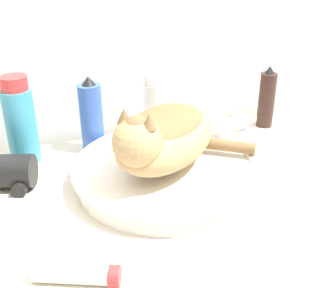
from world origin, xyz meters
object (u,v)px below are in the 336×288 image
cat (163,135)px  hairspray_can_black (267,99)px  faucet (237,127)px  spray_bottle_trigger (91,117)px  lotion_bottle_white (155,106)px  cream_tube (78,274)px  mouthwash_bottle (20,122)px

cat → hairspray_can_black: size_ratio=2.10×
faucet → hairspray_can_black: size_ratio=0.72×
spray_bottle_trigger → faucet: bearing=-16.5°
lotion_bottle_white → cream_tube: (-0.27, -0.46, -0.09)m
hairspray_can_black → cream_tube: hairspray_can_black is taller
faucet → lotion_bottle_white: lotion_bottle_white is taller
cream_tube → spray_bottle_trigger: bearing=77.4°
mouthwash_bottle → spray_bottle_trigger: mouthwash_bottle is taller
cat → faucet: 0.27m
hairspray_can_black → cream_tube: bearing=-142.9°
cat → spray_bottle_trigger: 0.25m
cream_tube → lotion_bottle_white: bearing=59.5°
lotion_bottle_white → spray_bottle_trigger: 0.17m
cat → spray_bottle_trigger: bearing=-105.6°
spray_bottle_trigger → lotion_bottle_white: bearing=0.0°
spray_bottle_trigger → cream_tube: size_ratio=1.38×
faucet → spray_bottle_trigger: spray_bottle_trigger is taller
mouthwash_bottle → hairspray_can_black: bearing=0.0°
lotion_bottle_white → spray_bottle_trigger: lotion_bottle_white is taller
faucet → mouthwash_bottle: 0.54m
hairspray_can_black → lotion_bottle_white: bearing=180.0°
lotion_bottle_white → cream_tube: lotion_bottle_white is taller
cat → lotion_bottle_white: bearing=-146.5°
faucet → cream_tube: bearing=13.1°
lotion_bottle_white → cream_tube: bearing=-120.5°
spray_bottle_trigger → cream_tube: bearing=-102.6°
hairspray_can_black → spray_bottle_trigger: (-0.51, 0.00, 0.01)m
mouthwash_bottle → spray_bottle_trigger: 0.17m
lotion_bottle_white → mouthwash_bottle: bearing=180.0°
hairspray_can_black → spray_bottle_trigger: spray_bottle_trigger is taller
faucet → cream_tube: (-0.46, -0.35, -0.04)m
mouthwash_bottle → spray_bottle_trigger: (0.17, 0.00, -0.01)m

